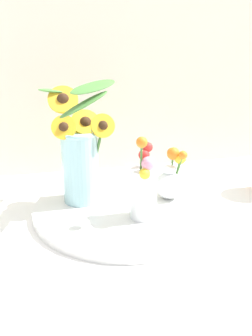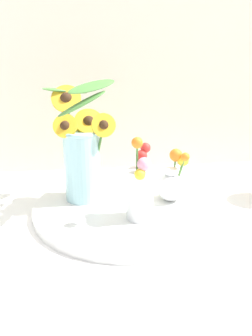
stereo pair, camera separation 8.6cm
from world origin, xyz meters
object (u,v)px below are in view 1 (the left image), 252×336
Objects in this scene: mason_jar_sunflowers at (80,154)px; vase_small_center at (144,188)px; serving_tray at (126,206)px; vase_bulb_right at (170,180)px.

vase_small_center is (0.14, -0.14, -0.05)m from mason_jar_sunflowers.
serving_tray is 3.52× the size of vase_bulb_right.
serving_tray is 1.48× the size of mason_jar_sunflowers.
vase_bulb_right is (0.13, 0.01, 0.06)m from serving_tray.
mason_jar_sunflowers is at bearing 135.76° from vase_small_center.
mason_jar_sunflowers reaches higher than vase_bulb_right.
vase_small_center is at bearing -74.92° from serving_tray.
mason_jar_sunflowers is 1.58× the size of vase_small_center.
vase_small_center is 1.50× the size of vase_bulb_right.
vase_small_center is at bearing -138.11° from vase_bulb_right.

